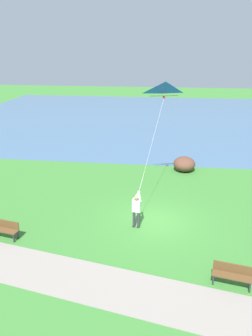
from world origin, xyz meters
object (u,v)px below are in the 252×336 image
(flying_kite, at_px, (165,91))
(park_bench_far_walkway, at_px, (4,228))
(person_kite_flyer, at_px, (137,208))
(park_bench_near_walkway, at_px, (232,274))
(lakeside_shrub, at_px, (184,164))

(flying_kite, height_order, park_bench_far_walkway, flying_kite)
(person_kite_flyer, bearing_deg, park_bench_near_walkway, -134.22)
(person_kite_flyer, relative_size, park_bench_far_walkway, 1.17)
(lakeside_shrub, bearing_deg, park_bench_near_walkway, -173.66)
(person_kite_flyer, height_order, lakeside_shrub, person_kite_flyer)
(person_kite_flyer, bearing_deg, park_bench_far_walkway, 106.43)
(park_bench_near_walkway, height_order, lakeside_shrub, lakeside_shrub)
(flying_kite, bearing_deg, person_kite_flyer, 167.72)
(flying_kite, xyz_separation_m, lakeside_shrub, (3.40, -1.56, -5.65))
(flying_kite, bearing_deg, lakeside_shrub, -24.63)
(park_bench_near_walkway, height_order, park_bench_far_walkway, same)
(park_bench_near_walkway, relative_size, lakeside_shrub, 0.89)
(person_kite_flyer, distance_m, park_bench_near_walkway, 5.74)
(person_kite_flyer, relative_size, lakeside_shrub, 1.04)
(flying_kite, distance_m, park_bench_far_walkway, 11.63)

